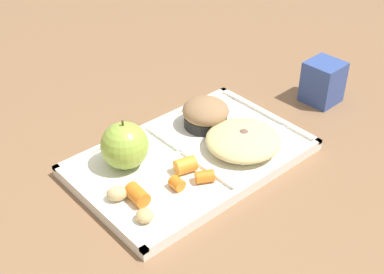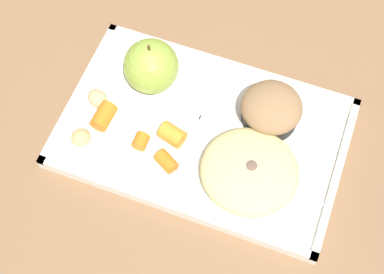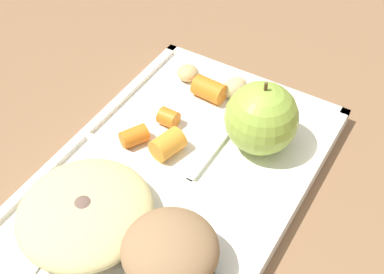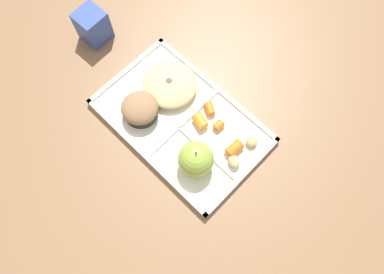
# 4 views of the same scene
# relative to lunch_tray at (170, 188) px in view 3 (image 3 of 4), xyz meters

# --- Properties ---
(ground) EXTENTS (6.00, 6.00, 0.00)m
(ground) POSITION_rel_lunch_tray_xyz_m (0.00, -0.00, -0.01)
(ground) COLOR #846042
(lunch_tray) EXTENTS (0.39, 0.25, 0.02)m
(lunch_tray) POSITION_rel_lunch_tray_xyz_m (0.00, 0.00, 0.00)
(lunch_tray) COLOR white
(lunch_tray) RESTS_ON ground
(green_apple) EXTENTS (0.08, 0.08, 0.09)m
(green_apple) POSITION_rel_lunch_tray_xyz_m (-0.10, 0.05, 0.05)
(green_apple) COLOR #93B742
(green_apple) RESTS_ON lunch_tray
(bran_muffin) EXTENTS (0.09, 0.09, 0.05)m
(bran_muffin) POSITION_rel_lunch_tray_xyz_m (0.08, 0.05, 0.03)
(bran_muffin) COLOR black
(bran_muffin) RESTS_ON lunch_tray
(carrot_slice_diagonal) EXTENTS (0.04, 0.03, 0.03)m
(carrot_slice_diagonal) POSITION_rel_lunch_tray_xyz_m (-0.04, -0.03, 0.02)
(carrot_slice_diagonal) COLOR orange
(carrot_slice_diagonal) RESTS_ON lunch_tray
(carrot_slice_small) EXTENTS (0.03, 0.04, 0.03)m
(carrot_slice_small) POSITION_rel_lunch_tray_xyz_m (-0.14, -0.03, 0.02)
(carrot_slice_small) COLOR orange
(carrot_slice_small) RESTS_ON lunch_tray
(carrot_slice_large) EXTENTS (0.02, 0.02, 0.02)m
(carrot_slice_large) POSITION_rel_lunch_tray_xyz_m (-0.07, -0.05, 0.02)
(carrot_slice_large) COLOR orange
(carrot_slice_large) RESTS_ON lunch_tray
(carrot_slice_center) EXTENTS (0.04, 0.03, 0.02)m
(carrot_slice_center) POSITION_rel_lunch_tray_xyz_m (-0.03, -0.06, 0.02)
(carrot_slice_center) COLOR orange
(carrot_slice_center) RESTS_ON lunch_tray
(potato_chunk_large) EXTENTS (0.03, 0.03, 0.02)m
(potato_chunk_large) POSITION_rel_lunch_tray_xyz_m (-0.15, -0.07, 0.02)
(potato_chunk_large) COLOR tan
(potato_chunk_large) RESTS_ON lunch_tray
(potato_chunk_golden) EXTENTS (0.04, 0.04, 0.02)m
(potato_chunk_golden) POSITION_rel_lunch_tray_xyz_m (-0.16, -0.01, 0.02)
(potato_chunk_golden) COLOR tan
(potato_chunk_golden) RESTS_ON lunch_tray
(egg_noodle_pile) EXTENTS (0.13, 0.13, 0.03)m
(egg_noodle_pile) POSITION_rel_lunch_tray_xyz_m (0.08, -0.04, 0.02)
(egg_noodle_pile) COLOR #D6C684
(egg_noodle_pile) RESTS_ON lunch_tray
(meatball_front) EXTENTS (0.04, 0.04, 0.04)m
(meatball_front) POSITION_rel_lunch_tray_xyz_m (0.08, -0.04, 0.02)
(meatball_front) COLOR brown
(meatball_front) RESTS_ON lunch_tray
(meatball_center) EXTENTS (0.03, 0.03, 0.03)m
(meatball_center) POSITION_rel_lunch_tray_xyz_m (0.08, -0.05, 0.02)
(meatball_center) COLOR brown
(meatball_center) RESTS_ON lunch_tray
(meatball_back) EXTENTS (0.04, 0.04, 0.04)m
(meatball_back) POSITION_rel_lunch_tray_xyz_m (0.08, -0.04, 0.02)
(meatball_back) COLOR brown
(meatball_back) RESTS_ON lunch_tray
(meatball_side) EXTENTS (0.03, 0.03, 0.03)m
(meatball_side) POSITION_rel_lunch_tray_xyz_m (0.08, -0.04, 0.02)
(meatball_side) COLOR #755B4C
(meatball_side) RESTS_ON lunch_tray
(plastic_fork) EXTENTS (0.15, 0.04, 0.00)m
(plastic_fork) POSITION_rel_lunch_tray_xyz_m (0.10, -0.06, 0.01)
(plastic_fork) COLOR silver
(plastic_fork) RESTS_ON lunch_tray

